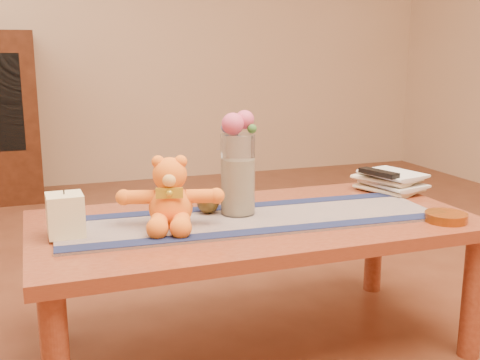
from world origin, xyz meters
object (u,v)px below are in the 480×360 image
object	(u,v)px
glass_vase	(238,175)
tv_remote	(379,173)
pillar_candle	(65,215)
bronze_ball	(208,202)
amber_dish	(446,217)
book_bottom	(376,192)
teddy_bear	(170,193)

from	to	relation	value
glass_vase	tv_remote	distance (m)	0.59
pillar_candle	bronze_ball	xyz separation A→B (m)	(0.45, 0.09, -0.02)
amber_dish	pillar_candle	bearing A→B (deg)	168.39
bronze_ball	tv_remote	xyz separation A→B (m)	(0.67, 0.05, 0.04)
book_bottom	amber_dish	world-z (taller)	amber_dish
bronze_ball	amber_dish	size ratio (longest dim) A/B	0.56
teddy_bear	bronze_ball	bearing A→B (deg)	48.04
teddy_bear	bronze_ball	size ratio (longest dim) A/B	4.10
glass_vase	amber_dish	bearing A→B (deg)	-25.31
book_bottom	tv_remote	distance (m)	0.08
pillar_candle	bronze_ball	distance (m)	0.46
teddy_bear	glass_vase	xyz separation A→B (m)	(0.23, 0.05, 0.03)
glass_vase	tv_remote	size ratio (longest dim) A/B	1.62
bronze_ball	glass_vase	bearing A→B (deg)	-22.96
pillar_candle	amber_dish	xyz separation A→B (m)	(1.14, -0.23, -0.05)
pillar_candle	teddy_bear	bearing A→B (deg)	-0.95
pillar_candle	glass_vase	world-z (taller)	glass_vase
tv_remote	book_bottom	bearing A→B (deg)	90.00
teddy_bear	glass_vase	world-z (taller)	glass_vase
pillar_candle	book_bottom	size ratio (longest dim) A/B	0.54
book_bottom	teddy_bear	bearing A→B (deg)	170.79
bronze_ball	tv_remote	world-z (taller)	tv_remote
glass_vase	bronze_ball	xyz separation A→B (m)	(-0.09, 0.04, -0.09)
glass_vase	tv_remote	world-z (taller)	glass_vase
bronze_ball	book_bottom	world-z (taller)	bronze_ball
amber_dish	bronze_ball	bearing A→B (deg)	154.99
tv_remote	amber_dish	size ratio (longest dim) A/B	1.22
glass_vase	teddy_bear	bearing A→B (deg)	-167.16
tv_remote	pillar_candle	bearing A→B (deg)	170.19
glass_vase	book_bottom	bearing A→B (deg)	9.72
teddy_bear	bronze_ball	xyz separation A→B (m)	(0.14, 0.09, -0.06)
bronze_ball	tv_remote	size ratio (longest dim) A/B	0.46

